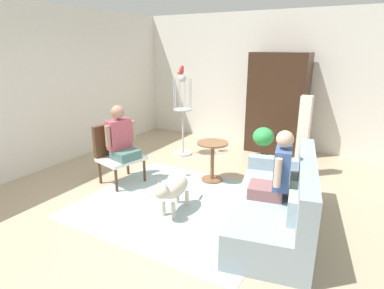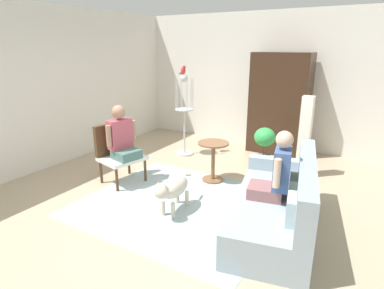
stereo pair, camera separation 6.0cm
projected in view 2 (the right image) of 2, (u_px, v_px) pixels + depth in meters
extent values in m
plane|color=tan|center=(178.00, 203.00, 4.51)|extent=(8.09, 8.09, 0.00)
cube|color=silver|center=(263.00, 80.00, 6.90)|extent=(6.23, 0.12, 2.85)
cube|color=silver|center=(53.00, 87.00, 5.74)|extent=(0.12, 7.34, 2.85)
cube|color=#9EB2B7|center=(180.00, 204.00, 4.49)|extent=(2.65, 2.36, 0.01)
cube|color=#8EA0AD|center=(272.00, 213.00, 3.85)|extent=(1.26, 2.12, 0.41)
cube|color=#8EA0AD|center=(306.00, 183.00, 3.61)|extent=(0.58, 1.98, 0.48)
cube|color=#8EA0AD|center=(280.00, 165.00, 4.58)|extent=(0.89, 0.35, 0.19)
cube|color=#9EB2B7|center=(291.00, 209.00, 3.23)|extent=(0.16, 0.33, 0.28)
cube|color=gray|center=(293.00, 188.00, 3.72)|extent=(0.16, 0.32, 0.28)
cylinder|color=#4C331E|center=(145.00, 170.00, 5.21)|extent=(0.04, 0.04, 0.38)
cylinder|color=#4C331E|center=(117.00, 180.00, 4.84)|extent=(0.04, 0.04, 0.38)
cylinder|color=#4C331E|center=(129.00, 163.00, 5.51)|extent=(0.04, 0.04, 0.38)
cylinder|color=#4C331E|center=(101.00, 172.00, 5.14)|extent=(0.04, 0.04, 0.38)
cube|color=white|center=(122.00, 158.00, 5.11)|extent=(0.69, 0.75, 0.06)
cube|color=#4C331E|center=(113.00, 138.00, 5.18)|extent=(0.22, 0.65, 0.51)
cube|color=#875858|center=(265.00, 191.00, 3.80)|extent=(0.46, 0.42, 0.14)
cube|color=#3F598C|center=(282.00, 169.00, 3.65)|extent=(0.25, 0.38, 0.47)
sphere|color=#DDB293|center=(285.00, 139.00, 3.55)|extent=(0.20, 0.20, 0.20)
cylinder|color=#DDB293|center=(277.00, 173.00, 3.47)|extent=(0.08, 0.08, 0.33)
cylinder|color=#DDB293|center=(280.00, 161.00, 3.85)|extent=(0.08, 0.08, 0.33)
cube|color=#466B63|center=(127.00, 154.00, 5.00)|extent=(0.42, 0.45, 0.14)
cube|color=#B24C59|center=(120.00, 134.00, 5.00)|extent=(0.26, 0.41, 0.46)
sphere|color=#A57A60|center=(118.00, 112.00, 4.90)|extent=(0.21, 0.21, 0.21)
cylinder|color=#A57A60|center=(133.00, 130.00, 5.13)|extent=(0.08, 0.08, 0.32)
cylinder|color=#A57A60|center=(109.00, 136.00, 4.81)|extent=(0.08, 0.08, 0.32)
cylinder|color=brown|center=(213.00, 143.00, 5.10)|extent=(0.50, 0.50, 0.02)
cylinder|color=brown|center=(213.00, 162.00, 5.20)|extent=(0.06, 0.06, 0.63)
cylinder|color=brown|center=(213.00, 179.00, 5.29)|extent=(0.35, 0.35, 0.03)
ellipsoid|color=beige|center=(175.00, 187.00, 4.23)|extent=(0.29, 0.56, 0.26)
sphere|color=beige|center=(162.00, 192.00, 3.93)|extent=(0.19, 0.19, 0.19)
cone|color=beige|center=(165.00, 185.00, 3.88)|extent=(0.06, 0.06, 0.06)
cone|color=beige|center=(158.00, 184.00, 3.92)|extent=(0.06, 0.06, 0.06)
cylinder|color=beige|center=(187.00, 175.00, 4.52)|extent=(0.05, 0.18, 0.10)
cylinder|color=beige|center=(173.00, 210.00, 4.11)|extent=(0.06, 0.06, 0.21)
cylinder|color=beige|center=(163.00, 208.00, 4.17)|extent=(0.06, 0.06, 0.21)
cylinder|color=beige|center=(187.00, 198.00, 4.43)|extent=(0.06, 0.06, 0.21)
cylinder|color=beige|center=(177.00, 196.00, 4.50)|extent=(0.06, 0.06, 0.21)
cylinder|color=silver|center=(185.00, 153.00, 6.58)|extent=(0.36, 0.36, 0.03)
cylinder|color=silver|center=(184.00, 132.00, 6.44)|extent=(0.04, 0.04, 0.92)
cylinder|color=silver|center=(184.00, 109.00, 6.30)|extent=(0.37, 0.37, 0.02)
cylinder|color=silver|center=(192.00, 95.00, 6.13)|extent=(0.01, 0.01, 0.60)
cylinder|color=silver|center=(193.00, 94.00, 6.23)|extent=(0.01, 0.01, 0.60)
cylinder|color=silver|center=(191.00, 93.00, 6.32)|extent=(0.01, 0.01, 0.60)
cylinder|color=silver|center=(186.00, 93.00, 6.37)|extent=(0.01, 0.01, 0.60)
cylinder|color=silver|center=(181.00, 93.00, 6.36)|extent=(0.01, 0.01, 0.60)
cylinder|color=silver|center=(177.00, 93.00, 6.30)|extent=(0.01, 0.01, 0.60)
cylinder|color=silver|center=(175.00, 94.00, 6.20)|extent=(0.01, 0.01, 0.60)
cylinder|color=silver|center=(177.00, 95.00, 6.10)|extent=(0.01, 0.01, 0.60)
cylinder|color=silver|center=(182.00, 95.00, 6.05)|extent=(0.01, 0.01, 0.60)
cylinder|color=silver|center=(188.00, 95.00, 6.06)|extent=(0.01, 0.01, 0.60)
sphere|color=silver|center=(184.00, 78.00, 6.12)|extent=(0.15, 0.15, 0.15)
ellipsoid|color=red|center=(183.00, 71.00, 6.09)|extent=(0.09, 0.10, 0.14)
sphere|color=red|center=(184.00, 67.00, 6.06)|extent=(0.07, 0.07, 0.07)
cone|color=#D8BF4C|center=(186.00, 67.00, 6.04)|extent=(0.03, 0.02, 0.02)
ellipsoid|color=red|center=(181.00, 73.00, 6.12)|extent=(0.12, 0.03, 0.04)
cylinder|color=#4C5156|center=(263.00, 162.00, 5.74)|extent=(0.28, 0.28, 0.26)
cylinder|color=brown|center=(264.00, 150.00, 5.67)|extent=(0.03, 0.03, 0.20)
ellipsoid|color=green|center=(265.00, 137.00, 5.59)|extent=(0.37, 0.37, 0.33)
cube|color=#4C4742|center=(301.00, 174.00, 5.47)|extent=(0.20, 0.20, 0.06)
cube|color=white|center=(305.00, 136.00, 5.27)|extent=(0.18, 0.18, 1.31)
cube|color=#382316|center=(279.00, 104.00, 6.44)|extent=(1.14, 0.56, 2.03)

